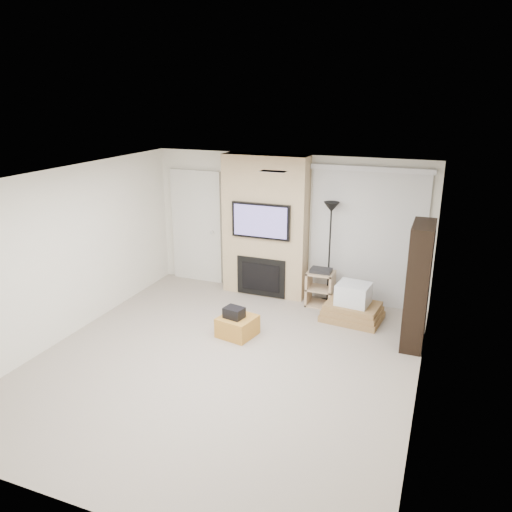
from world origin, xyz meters
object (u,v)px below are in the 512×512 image
at_px(floor_lamp, 331,224).
at_px(bookshelf, 418,285).
at_px(box_stack, 353,306).
at_px(ottoman, 237,326).
at_px(av_stand, 320,286).

distance_m(floor_lamp, bookshelf, 1.88).
height_order(box_stack, bookshelf, bookshelf).
distance_m(ottoman, av_stand, 1.80).
xyz_separation_m(floor_lamp, box_stack, (0.54, -0.53, -1.17)).
bearing_deg(floor_lamp, bookshelf, -33.41).
height_order(av_stand, box_stack, av_stand).
xyz_separation_m(av_stand, box_stack, (0.63, -0.38, -0.11)).
height_order(floor_lamp, bookshelf, bookshelf).
bearing_deg(bookshelf, floor_lamp, 146.59).
bearing_deg(bookshelf, box_stack, 154.54).
xyz_separation_m(floor_lamp, av_stand, (-0.09, -0.15, -1.06)).
xyz_separation_m(box_stack, bookshelf, (0.97, -0.46, 0.67)).
distance_m(ottoman, floor_lamp, 2.33).
relative_size(ottoman, bookshelf, 0.28).
relative_size(floor_lamp, box_stack, 1.81).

